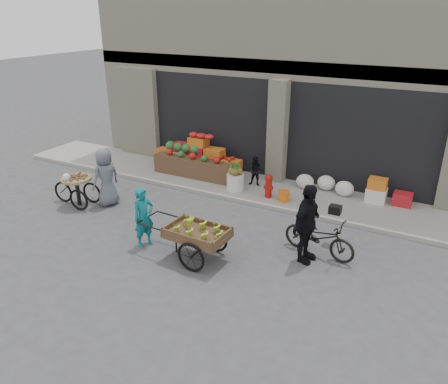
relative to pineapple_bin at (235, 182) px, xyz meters
The scene contains 15 objects.
ground 3.70m from the pineapple_bin, 78.23° to the right, with size 80.00×80.00×0.00m, color #424244.
sidewalk 0.95m from the pineapple_bin, 33.69° to the left, with size 18.00×2.20×0.12m, color gray.
building 5.41m from the pineapple_bin, 80.40° to the left, with size 14.00×6.45×7.00m.
fruit_display 1.92m from the pineapple_bin, 155.76° to the left, with size 3.10×1.12×1.24m.
pineapple_bin is the anchor object (origin of this frame).
fire_hydrant 1.11m from the pineapple_bin, ahead, with size 0.22×0.22×0.71m.
orange_bucket 1.61m from the pineapple_bin, ahead, with size 0.32×0.32×0.30m, color orange.
right_bay_goods 3.54m from the pineapple_bin, 18.10° to the left, with size 3.35×0.60×0.70m.
seated_person 0.75m from the pineapple_bin, 56.31° to the left, with size 0.45×0.35×0.93m, color black.
banana_cart 3.90m from the pineapple_bin, 76.41° to the right, with size 2.34×1.05×0.96m.
vendor_woman 3.86m from the pineapple_bin, 97.01° to the right, with size 0.53×0.35×1.46m, color #0E6B72.
tricycle_cart 4.59m from the pineapple_bin, 141.22° to the right, with size 1.44×0.91×0.95m.
vendor_grey 3.78m from the pineapple_bin, 139.46° to the right, with size 0.81×0.53×1.67m, color slate.
bicycle 4.00m from the pineapple_bin, 34.93° to the right, with size 0.60×1.72×0.90m, color black.
cyclist 4.13m from the pineapple_bin, 41.13° to the right, with size 1.06×0.44×1.82m, color black.
Camera 1 is at (4.73, -7.37, 5.23)m, focal length 35.00 mm.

